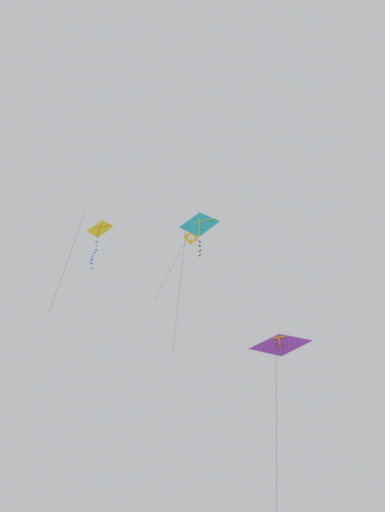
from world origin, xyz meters
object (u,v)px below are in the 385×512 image
Objects in this scene: kite_diamond_near_left at (199,225)px; kite_delta_mid_left at (280,344)px; kite_diamond_highest at (99,230)px; kite_box_upper_right at (192,235)px.

kite_delta_mid_left is at bearing -132.46° from kite_diamond_near_left.
kite_diamond_near_left is at bearing 59.70° from kite_delta_mid_left.
kite_diamond_highest reaches higher than kite_delta_mid_left.
kite_box_upper_right reaches higher than kite_diamond_near_left.
kite_box_upper_right is 0.82× the size of kite_delta_mid_left.
kite_box_upper_right is (6.78, 5.38, 7.54)m from kite_diamond_near_left.
kite_delta_mid_left is at bearing -176.05° from kite_box_upper_right.
kite_diamond_near_left is 8.41m from kite_delta_mid_left.
kite_diamond_near_left reaches higher than kite_delta_mid_left.
kite_delta_mid_left is at bearing -152.96° from kite_diamond_highest.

